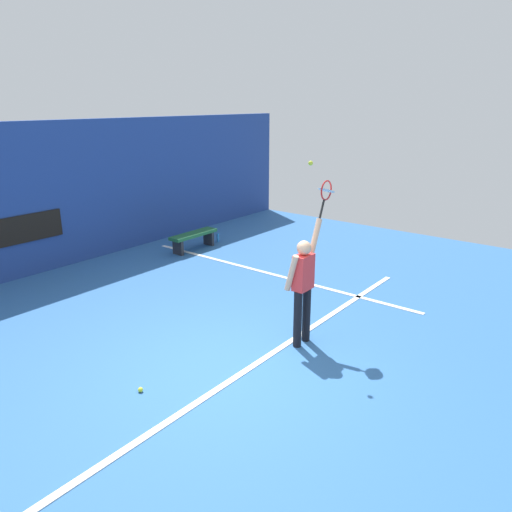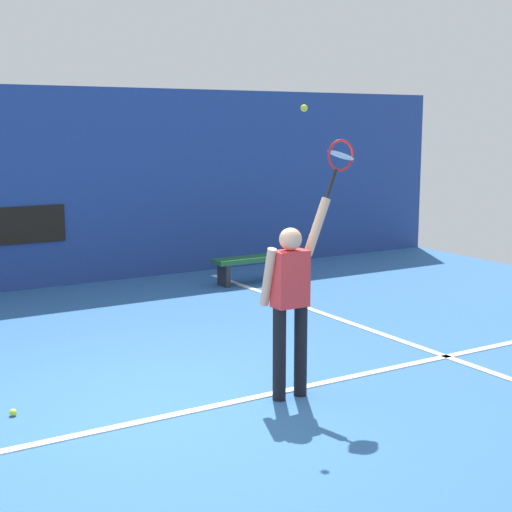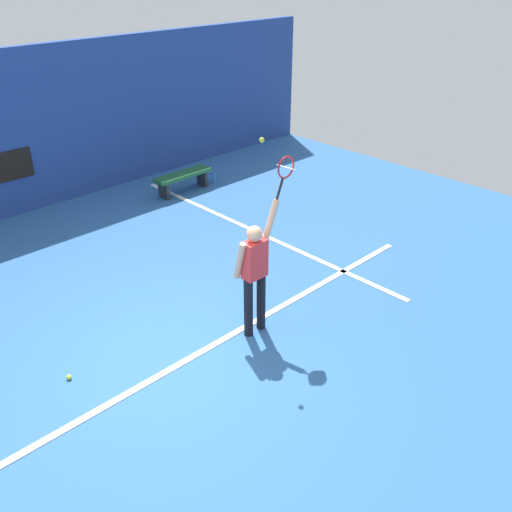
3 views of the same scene
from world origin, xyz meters
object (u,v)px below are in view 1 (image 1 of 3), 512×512
at_px(tennis_ball, 311,163).
at_px(court_bench, 194,237).
at_px(tennis_player, 303,283).
at_px(spare_ball, 140,390).
at_px(tennis_racket, 326,193).
at_px(water_bottle, 218,238).

bearing_deg(tennis_ball, court_bench, 64.10).
xyz_separation_m(tennis_player, court_bench, (2.56, 4.97, -0.67)).
bearing_deg(tennis_ball, spare_ball, 161.47).
height_order(tennis_ball, court_bench, tennis_ball).
height_order(tennis_racket, spare_ball, tennis_racket).
bearing_deg(water_bottle, tennis_player, -124.92).
bearing_deg(tennis_ball, water_bottle, 56.16).
bearing_deg(court_bench, tennis_racket, -111.86).
height_order(tennis_racket, tennis_ball, tennis_ball).
bearing_deg(court_bench, spare_ball, -141.07).
bearing_deg(tennis_player, court_bench, 62.76).
distance_m(water_bottle, spare_ball, 7.19).
xyz_separation_m(tennis_ball, spare_ball, (-2.62, 0.88, -2.77)).
relative_size(court_bench, water_bottle, 5.83).
distance_m(tennis_player, spare_ball, 2.80).
distance_m(tennis_racket, tennis_ball, 0.63).
distance_m(tennis_player, tennis_racket, 1.43).
height_order(tennis_player, tennis_ball, tennis_ball).
height_order(tennis_player, tennis_racket, tennis_racket).
distance_m(court_bench, spare_ball, 6.46).
distance_m(tennis_player, tennis_ball, 1.81).
distance_m(tennis_racket, water_bottle, 6.17).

